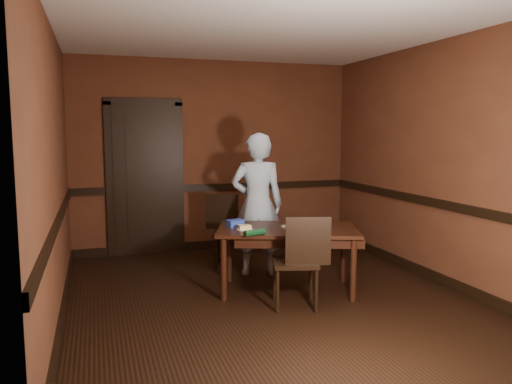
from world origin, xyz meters
TOP-DOWN VIEW (x-y plane):
  - floor at (0.00, 0.00)m, footprint 4.00×4.50m
  - ceiling at (0.00, 0.00)m, footprint 4.00×4.50m
  - wall_back at (0.00, 2.25)m, footprint 4.00×0.02m
  - wall_front at (0.00, -2.25)m, footprint 4.00×0.02m
  - wall_left at (-2.00, 0.00)m, footprint 0.02×4.50m
  - wall_right at (2.00, 0.00)m, footprint 0.02×4.50m
  - dado_back at (0.00, 2.23)m, footprint 4.00×0.03m
  - dado_left at (-1.99, 0.00)m, footprint 0.03×4.50m
  - dado_right at (1.99, 0.00)m, footprint 0.03×4.50m
  - baseboard_back at (0.00, 2.23)m, footprint 4.00×0.03m
  - baseboard_left at (-1.99, 0.00)m, footprint 0.03×4.50m
  - baseboard_right at (1.99, 0.00)m, footprint 0.03×4.50m
  - door at (-1.00, 2.22)m, footprint 1.05×0.07m
  - dining_table at (0.27, 0.10)m, footprint 1.65×1.26m
  - chair_far at (-0.05, 1.22)m, footprint 0.55×0.55m
  - chair_near at (0.17, -0.37)m, footprint 0.53×0.53m
  - person at (0.16, 0.80)m, footprint 0.70×0.55m
  - sandwich_plate at (0.32, 0.10)m, footprint 0.23×0.23m
  - sauce_jar at (0.54, -0.03)m, footprint 0.08×0.08m
  - cheese_saucer at (-0.19, 0.13)m, footprint 0.17×0.17m
  - food_tub at (-0.24, 0.32)m, footprint 0.20×0.16m
  - wrapped_veg at (-0.18, -0.18)m, footprint 0.23×0.12m

SIDE VIEW (x-z plane):
  - floor at x=0.00m, z-range -0.01..0.01m
  - baseboard_back at x=0.00m, z-range 0.00..0.12m
  - baseboard_left at x=-1.99m, z-range 0.00..0.12m
  - baseboard_right at x=1.99m, z-range 0.00..0.12m
  - dining_table at x=0.27m, z-range 0.00..0.69m
  - chair_far at x=-0.05m, z-range 0.00..0.90m
  - chair_near at x=0.17m, z-range 0.00..0.92m
  - sandwich_plate at x=0.32m, z-range 0.67..0.73m
  - cheese_saucer at x=-0.19m, z-range 0.68..0.73m
  - wrapped_veg at x=-0.18m, z-range 0.69..0.75m
  - food_tub at x=-0.24m, z-range 0.69..0.76m
  - sauce_jar at x=0.54m, z-range 0.69..0.78m
  - person at x=0.16m, z-range 0.00..1.69m
  - dado_back at x=0.00m, z-range 0.85..0.95m
  - dado_left at x=-1.99m, z-range 0.85..0.95m
  - dado_right at x=1.99m, z-range 0.85..0.95m
  - door at x=-1.00m, z-range -0.01..2.19m
  - wall_back at x=0.00m, z-range 0.00..2.70m
  - wall_front at x=0.00m, z-range 0.00..2.70m
  - wall_left at x=-2.00m, z-range 0.00..2.70m
  - wall_right at x=2.00m, z-range 0.00..2.70m
  - ceiling at x=0.00m, z-range 2.70..2.71m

